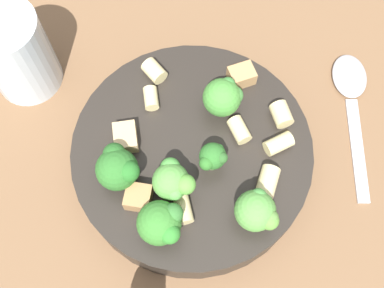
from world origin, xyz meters
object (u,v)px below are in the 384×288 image
rigatoni_2 (281,114)px  chicken_chunk_0 (126,133)px  drinking_glass (18,57)px  rigatoni_5 (185,210)px  broccoli_floret_3 (172,181)px  rigatoni_1 (267,183)px  chicken_chunk_2 (138,197)px  broccoli_floret_4 (213,157)px  chicken_chunk_1 (242,76)px  rigatoni_4 (154,71)px  rigatoni_6 (279,144)px  broccoli_floret_2 (118,168)px  broccoli_floret_5 (223,97)px  pasta_bowl (192,155)px  broccoli_floret_1 (161,223)px  rigatoni_0 (239,130)px  broccoli_floret_0 (257,211)px  spoon (351,94)px  rigatoni_3 (151,98)px

rigatoni_2 → chicken_chunk_0: bearing=-75.7°
drinking_glass → rigatoni_5: bearing=53.5°
broccoli_floret_3 → rigatoni_1: (-0.01, 0.08, -0.01)m
broccoli_floret_3 → chicken_chunk_2: bearing=-64.4°
rigatoni_1 → chicken_chunk_2: size_ratio=1.32×
rigatoni_2 → broccoli_floret_3: bearing=-48.0°
broccoli_floret_4 → chicken_chunk_1: 0.09m
rigatoni_4 → rigatoni_6: bearing=63.7°
broccoli_floret_2 → chicken_chunk_1: 0.15m
broccoli_floret_5 → rigatoni_4: broccoli_floret_5 is taller
chicken_chunk_0 → chicken_chunk_1: 0.12m
pasta_bowl → broccoli_floret_4: size_ratio=6.61×
rigatoni_4 → rigatoni_5: (0.13, 0.05, -0.00)m
chicken_chunk_0 → drinking_glass: (-0.07, -0.12, -0.01)m
broccoli_floret_2 → rigatoni_6: broccoli_floret_2 is taller
broccoli_floret_4 → rigatoni_4: broccoli_floret_4 is taller
broccoli_floret_1 → drinking_glass: (-0.15, -0.17, -0.02)m
rigatoni_1 → chicken_chunk_1: bearing=-163.5°
broccoli_floret_1 → chicken_chunk_1: 0.16m
pasta_bowl → rigatoni_6: size_ratio=8.87×
pasta_bowl → drinking_glass: bearing=-112.7°
broccoli_floret_4 → rigatoni_1: broccoli_floret_4 is taller
broccoli_floret_1 → pasta_bowl: bearing=168.3°
broccoli_floret_2 → rigatoni_0: bearing=118.5°
broccoli_floret_0 → rigatoni_4: broccoli_floret_0 is taller
broccoli_floret_3 → chicken_chunk_2: broccoli_floret_3 is taller
pasta_bowl → rigatoni_4: size_ratio=10.36×
rigatoni_2 → broccoli_floret_5: bearing=-93.9°
chicken_chunk_2 → pasta_bowl: bearing=143.7°
rigatoni_1 → rigatoni_5: rigatoni_1 is taller
broccoli_floret_2 → rigatoni_1: bearing=92.9°
broccoli_floret_4 → rigatoni_1: (0.01, 0.05, -0.01)m
spoon → broccoli_floret_2: bearing=-59.0°
broccoli_floret_0 → rigatoni_3: broccoli_floret_0 is taller
rigatoni_0 → rigatoni_3: (-0.02, -0.08, -0.00)m
broccoli_floret_3 → rigatoni_3: bearing=-158.8°
pasta_bowl → rigatoni_0: 0.05m
broccoli_floret_1 → rigatoni_2: broccoli_floret_1 is taller
broccoli_floret_3 → chicken_chunk_2: (0.01, -0.03, -0.01)m
broccoli_floret_1 → spoon: 0.25m
rigatoni_3 → drinking_glass: size_ratio=0.22×
spoon → rigatoni_0: bearing=-56.9°
broccoli_floret_5 → rigatoni_0: 0.03m
chicken_chunk_2 → chicken_chunk_1: bearing=149.2°
broccoli_floret_4 → rigatoni_2: broccoli_floret_4 is taller
rigatoni_2 → rigatoni_4: (-0.03, -0.12, -0.00)m
broccoli_floret_1 → drinking_glass: size_ratio=0.43×
pasta_bowl → drinking_glass: (-0.08, -0.18, 0.02)m
rigatoni_1 → broccoli_floret_1: bearing=-60.1°
rigatoni_3 → chicken_chunk_2: (0.10, 0.00, 0.00)m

